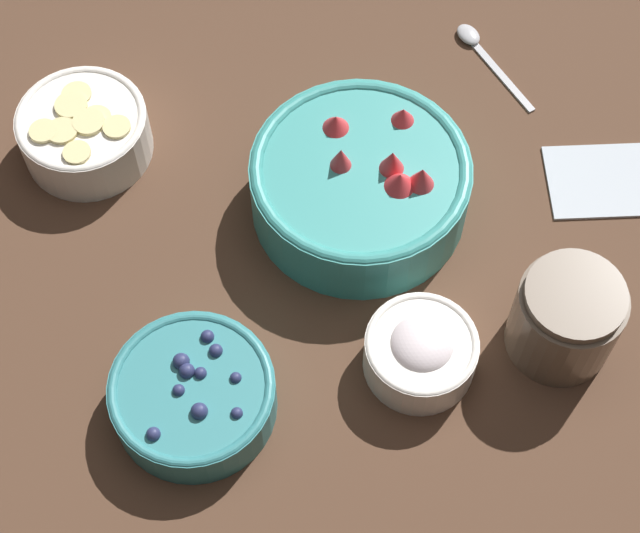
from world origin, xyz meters
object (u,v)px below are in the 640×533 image
bowl_strawberries (361,182)px  bowl_blueberries (193,394)px  bowl_cream (421,351)px  jar_chocolate (565,319)px  bowl_bananas (84,130)px

bowl_strawberries → bowl_blueberries: 0.27m
bowl_cream → jar_chocolate: (0.13, -0.03, 0.01)m
bowl_strawberries → bowl_bananas: bowl_strawberries is taller
bowl_blueberries → jar_chocolate: size_ratio=1.51×
bowl_strawberries → bowl_cream: 0.19m
jar_chocolate → bowl_strawberries: bearing=116.6°
bowl_strawberries → bowl_blueberries: size_ratio=1.45×
jar_chocolate → bowl_bananas: bearing=130.6°
bowl_blueberries → bowl_bananas: 0.32m
bowl_blueberries → bowl_bananas: (0.00, 0.32, 0.01)m
bowl_strawberries → bowl_bananas: bearing=142.1°
bowl_bananas → jar_chocolate: 0.52m
bowl_blueberries → bowl_bananas: size_ratio=1.12×
bowl_blueberries → jar_chocolate: bearing=-12.8°
bowl_blueberries → bowl_cream: bearing=-12.5°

